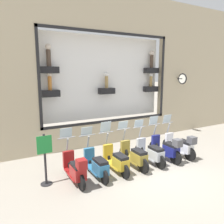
{
  "coord_description": "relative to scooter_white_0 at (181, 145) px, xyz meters",
  "views": [
    {
      "loc": [
        -5.68,
        4.87,
        3.43
      ],
      "look_at": [
        1.99,
        0.66,
        1.86
      ],
      "focal_mm": 35.0,
      "sensor_mm": 36.0,
      "label": 1
    }
  ],
  "objects": [
    {
      "name": "ground_plane",
      "position": [
        -0.48,
        1.76,
        -0.48
      ],
      "size": [
        120.0,
        120.0,
        0.0
      ],
      "primitive_type": "plane",
      "color": "gray"
    },
    {
      "name": "building_facade",
      "position": [
        3.12,
        1.76,
        3.1
      ],
      "size": [
        1.22,
        36.0,
        7.09
      ],
      "color": "tan",
      "rests_on": "ground_plane"
    },
    {
      "name": "scooter_white_0",
      "position": [
        0.0,
        0.0,
        0.0
      ],
      "size": [
        1.81,
        0.61,
        1.62
      ],
      "color": "black",
      "rests_on": "ground_plane"
    },
    {
      "name": "scooter_navy_1",
      "position": [
        0.0,
        0.76,
        0.0
      ],
      "size": [
        1.81,
        0.6,
        1.64
      ],
      "color": "black",
      "rests_on": "ground_plane"
    },
    {
      "name": "scooter_silver_2",
      "position": [
        0.06,
        1.52,
        -0.05
      ],
      "size": [
        1.8,
        0.6,
        1.56
      ],
      "color": "black",
      "rests_on": "ground_plane"
    },
    {
      "name": "scooter_olive_3",
      "position": [
        0.06,
        2.28,
        -0.04
      ],
      "size": [
        1.81,
        0.6,
        1.59
      ],
      "color": "black",
      "rests_on": "ground_plane"
    },
    {
      "name": "scooter_yellow_4",
      "position": [
        0.05,
        3.03,
        -0.06
      ],
      "size": [
        1.79,
        0.6,
        1.65
      ],
      "color": "black",
      "rests_on": "ground_plane"
    },
    {
      "name": "scooter_teal_5",
      "position": [
        0.05,
        3.79,
        -0.07
      ],
      "size": [
        1.79,
        0.61,
        1.54
      ],
      "color": "black",
      "rests_on": "ground_plane"
    },
    {
      "name": "scooter_red_6",
      "position": [
        -0.01,
        4.55,
        -0.01
      ],
      "size": [
        1.8,
        0.61,
        1.59
      ],
      "color": "black",
      "rests_on": "ground_plane"
    },
    {
      "name": "shop_sign_post",
      "position": [
        0.35,
        5.39,
        0.39
      ],
      "size": [
        0.36,
        0.45,
        1.62
      ],
      "color": "#232326",
      "rests_on": "ground_plane"
    }
  ]
}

